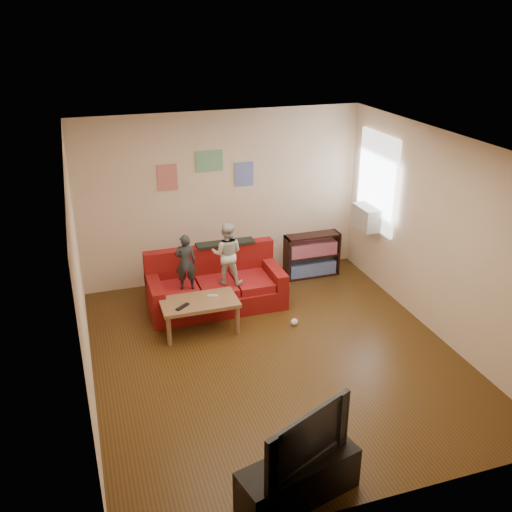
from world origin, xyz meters
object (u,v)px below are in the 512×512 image
object	(u,v)px
child_b	(227,254)
television	(300,435)
coffee_table	(199,305)
sofa	(215,287)
child_a	(186,262)
file_box	(271,289)
bookshelf	(312,257)
tv_stand	(298,480)

from	to	relation	value
child_b	television	xyz separation A→B (m)	(-0.35, -3.64, -0.16)
child_b	coffee_table	size ratio (longest dim) A/B	0.89
sofa	television	xyz separation A→B (m)	(-0.20, -3.81, 0.42)
child_a	television	size ratio (longest dim) A/B	0.83
child_a	child_b	bearing A→B (deg)	-170.28
sofa	file_box	size ratio (longest dim) A/B	4.26
child_b	television	size ratio (longest dim) A/B	0.93
bookshelf	tv_stand	distance (m)	4.73
bookshelf	child_a	bearing A→B (deg)	-163.32
child_b	file_box	world-z (taller)	child_b
file_box	television	world-z (taller)	television
sofa	tv_stand	distance (m)	3.82
file_box	sofa	bearing A→B (deg)	173.36
sofa	child_b	bearing A→B (deg)	-48.48
television	coffee_table	bearing A→B (deg)	68.76
coffee_table	bookshelf	size ratio (longest dim) A/B	1.14
file_box	child_b	bearing A→B (deg)	-174.46
child_a	bookshelf	xyz separation A→B (m)	(2.21, 0.66, -0.50)
sofa	bookshelf	size ratio (longest dim) A/B	2.16
bookshelf	tv_stand	size ratio (longest dim) A/B	0.80
sofa	child_a	size ratio (longest dim) A/B	2.39
child_a	file_box	distance (m)	1.46
sofa	coffee_table	xyz separation A→B (m)	(-0.39, -0.68, 0.11)
file_box	tv_stand	world-z (taller)	tv_stand
coffee_table	child_a	bearing A→B (deg)	97.09
coffee_table	television	distance (m)	3.15
sofa	television	bearing A→B (deg)	-92.98
child_b	file_box	distance (m)	1.00
sofa	tv_stand	size ratio (longest dim) A/B	1.73
child_a	bookshelf	distance (m)	2.36
sofa	child_b	size ratio (longest dim) A/B	2.13
child_a	television	world-z (taller)	child_a
coffee_table	tv_stand	bearing A→B (deg)	-86.53
tv_stand	sofa	bearing A→B (deg)	72.92
sofa	coffee_table	distance (m)	0.79
child_a	child_b	distance (m)	0.60
child_b	tv_stand	bearing A→B (deg)	106.39
child_b	coffee_table	distance (m)	0.88
coffee_table	bookshelf	distance (m)	2.45
sofa	child_b	distance (m)	0.62
file_box	bookshelf	bearing A→B (deg)	33.23
bookshelf	file_box	distance (m)	1.10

